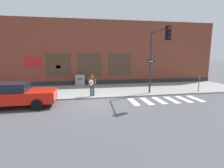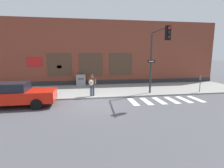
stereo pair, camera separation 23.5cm
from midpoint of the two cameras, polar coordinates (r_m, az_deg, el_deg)
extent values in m
plane|color=#4C4C51|center=(11.79, -5.58, -6.36)|extent=(160.00, 160.00, 0.00)
cube|color=gray|center=(15.78, -6.87, -2.10)|extent=(28.00, 5.73, 0.10)
cube|color=brown|center=(20.31, -7.94, 9.92)|extent=(28.00, 4.00, 6.75)
cube|color=#28282B|center=(18.53, -7.44, 0.34)|extent=(28.00, 0.04, 0.55)
cube|color=#473323|center=(18.43, -17.53, 5.97)|extent=(2.39, 0.06, 2.23)
cube|color=black|center=(18.42, -17.53, 5.97)|extent=(2.27, 0.03, 2.11)
cube|color=#473323|center=(18.31, -7.57, 6.31)|extent=(2.39, 0.06, 2.23)
cube|color=black|center=(18.30, -7.57, 6.31)|extent=(2.27, 0.03, 2.11)
cube|color=#473323|center=(18.74, 2.23, 6.46)|extent=(2.39, 0.06, 2.23)
cube|color=black|center=(18.73, 2.24, 6.46)|extent=(2.27, 0.03, 2.11)
cube|color=red|center=(18.83, -24.70, 6.58)|extent=(1.40, 0.04, 0.90)
cube|color=yellow|center=(18.42, -17.50, 5.35)|extent=(0.44, 0.02, 0.30)
cube|color=silver|center=(12.22, 6.48, -5.77)|extent=(0.42, 1.90, 0.01)
cube|color=silver|center=(12.53, 10.69, -5.50)|extent=(0.42, 1.90, 0.01)
cube|color=silver|center=(12.89, 14.67, -5.21)|extent=(0.42, 1.90, 0.01)
cube|color=silver|center=(13.32, 18.42, -4.92)|extent=(0.42, 1.90, 0.01)
cube|color=silver|center=(13.80, 21.91, -4.63)|extent=(0.42, 1.90, 0.01)
cube|color=silver|center=(14.33, 25.15, -4.34)|extent=(0.42, 1.90, 0.01)
cube|color=red|center=(12.35, -29.11, -3.62)|extent=(4.61, 1.87, 0.68)
cube|color=black|center=(12.32, -30.44, -0.91)|extent=(1.85, 1.59, 0.52)
cube|color=silver|center=(12.36, -18.32, -2.54)|extent=(0.06, 0.24, 0.12)
cube|color=silver|center=(11.26, -19.06, -3.75)|extent=(0.06, 0.24, 0.12)
cylinder|color=black|center=(12.90, -22.14, -4.13)|extent=(0.66, 0.24, 0.66)
cylinder|color=black|center=(11.24, -23.87, -6.21)|extent=(0.66, 0.24, 0.66)
cylinder|color=black|center=(13.69, -33.18, -4.24)|extent=(0.66, 0.24, 0.66)
cylinder|color=#33384C|center=(13.41, -6.59, -2.10)|extent=(0.15, 0.15, 0.85)
cylinder|color=#33384C|center=(13.38, -7.36, -2.14)|extent=(0.15, 0.15, 0.85)
cube|color=#4C2D19|center=(13.28, -7.04, 0.85)|extent=(0.38, 0.23, 0.55)
sphere|color=#9E7051|center=(13.22, -7.07, 2.50)|extent=(0.22, 0.22, 0.22)
cylinder|color=#333338|center=(13.22, -7.08, 2.76)|extent=(0.28, 0.27, 0.02)
cylinder|color=#333338|center=(13.21, -7.08, 2.97)|extent=(0.18, 0.18, 0.09)
cylinder|color=#4C2D19|center=(13.20, -5.97, 0.65)|extent=(0.10, 0.51, 0.39)
cylinder|color=#4C2D19|center=(13.18, -8.06, 0.59)|extent=(0.10, 0.51, 0.39)
ellipsoid|color=silver|center=(13.11, -7.34, 0.43)|extent=(0.36, 0.12, 0.44)
cylinder|color=black|center=(13.05, -7.33, 0.39)|extent=(0.09, 0.01, 0.09)
cylinder|color=brown|center=(13.07, -6.22, 1.23)|extent=(0.47, 0.04, 0.34)
cylinder|color=#2D2D30|center=(14.53, 11.98, 6.32)|extent=(0.15, 0.15, 4.70)
cylinder|color=#2D2D30|center=(13.04, 14.87, 16.66)|extent=(0.29, 3.37, 0.09)
cube|color=black|center=(11.76, 17.31, 15.63)|extent=(0.31, 0.26, 0.88)
sphere|color=red|center=(11.65, 17.71, 16.98)|extent=(0.17, 0.17, 0.17)
sphere|color=black|center=(11.61, 17.64, 15.70)|extent=(0.17, 0.17, 0.17)
sphere|color=black|center=(11.59, 17.57, 14.40)|extent=(0.17, 0.17, 0.17)
cube|color=black|center=(14.41, 12.16, 7.28)|extent=(0.60, 0.07, 0.20)
cube|color=white|center=(14.40, 12.19, 7.28)|extent=(0.40, 0.04, 0.07)
cylinder|color=#47474C|center=(16.59, 26.12, -0.42)|extent=(0.06, 0.06, 1.05)
cube|color=#565B66|center=(16.50, 26.29, 1.89)|extent=(0.13, 0.10, 0.30)
sphere|color=#565B66|center=(16.48, 26.33, 2.51)|extent=(0.11, 0.11, 0.11)
cube|color=red|center=(16.46, 26.39, 1.71)|extent=(0.09, 0.01, 0.07)
cube|color=gray|center=(18.03, -10.80, 1.24)|extent=(0.94, 0.66, 1.12)
cube|color=#4C4C4C|center=(17.66, -10.82, 1.62)|extent=(0.56, 0.02, 0.16)
camera|label=1|loc=(0.12, -90.51, -0.09)|focal=28.00mm
camera|label=2|loc=(0.12, 89.49, 0.09)|focal=28.00mm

